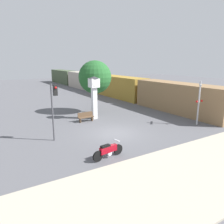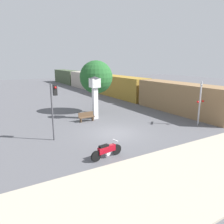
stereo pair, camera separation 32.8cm
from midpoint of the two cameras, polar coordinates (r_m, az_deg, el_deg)
The scene contains 9 objects.
ground_plane at distance 18.34m, azimuth 0.35°, elevation -5.53°, with size 120.00×120.00×0.00m, color #56565B.
sidewalk_strip at distance 12.96m, azimuth 19.62°, elevation -14.51°, with size 36.00×6.00×0.10m.
motorcycle at distance 13.72m, azimuth -1.70°, elevation -10.04°, with size 2.29×0.57×1.02m.
clock_tower at distance 22.34m, azimuth -5.13°, elevation 5.49°, with size 1.08×1.08×4.37m.
freight_train at distance 41.86m, azimuth -3.55°, elevation 7.52°, with size 2.80×51.64×3.40m.
traffic_light at distance 16.62m, azimuth -15.50°, elevation 2.57°, with size 0.50×0.35×4.32m.
railroad_crossing_signal at distance 21.69m, azimuth 21.35°, elevation 2.60°, with size 0.90×0.82×4.11m.
street_tree at distance 25.06m, azimuth -4.86°, elevation 9.04°, with size 3.73×3.73×5.95m.
bench at distance 21.83m, azimuth -7.30°, elevation -1.20°, with size 1.60×0.44×0.92m.
Camera 1 is at (-9.38, -14.61, 5.94)m, focal length 35.00 mm.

